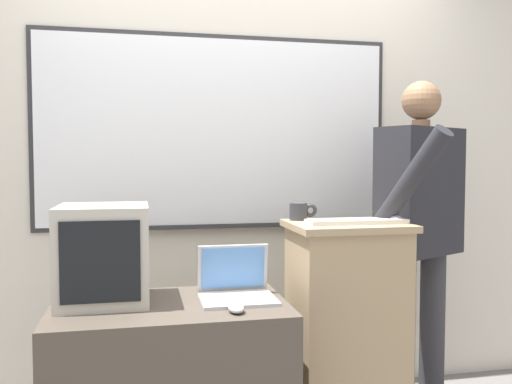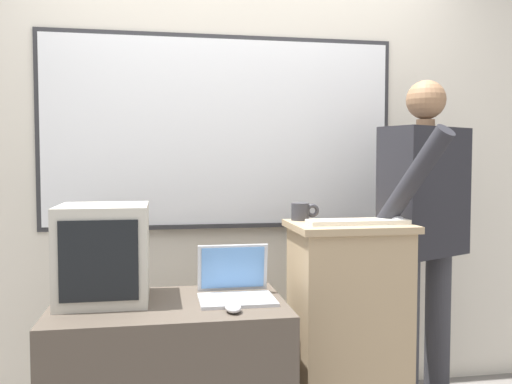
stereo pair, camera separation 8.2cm
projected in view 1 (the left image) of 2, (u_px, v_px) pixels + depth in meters
back_wall at (233, 131)px, 3.06m from camera, size 6.40×0.17×3.00m
lectern_podium at (346, 335)px, 2.48m from camera, size 0.52×0.43×1.05m
person_presenter at (420, 223)px, 2.74m from camera, size 0.64×0.72×1.73m
laptop at (236, 284)px, 2.25m from camera, size 0.30×0.26×0.21m
wireless_keyboard at (357, 221)px, 2.41m from camera, size 0.45×0.12×0.02m
computer_mouse_by_laptop at (236, 308)px, 2.03m from camera, size 0.06×0.10×0.03m
computer_mouse_by_keyboard at (394, 219)px, 2.46m from camera, size 0.06×0.10×0.03m
crt_monitor at (104, 254)px, 2.18m from camera, size 0.35×0.37×0.39m
coffee_mug at (300, 211)px, 2.55m from camera, size 0.13×0.08×0.08m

